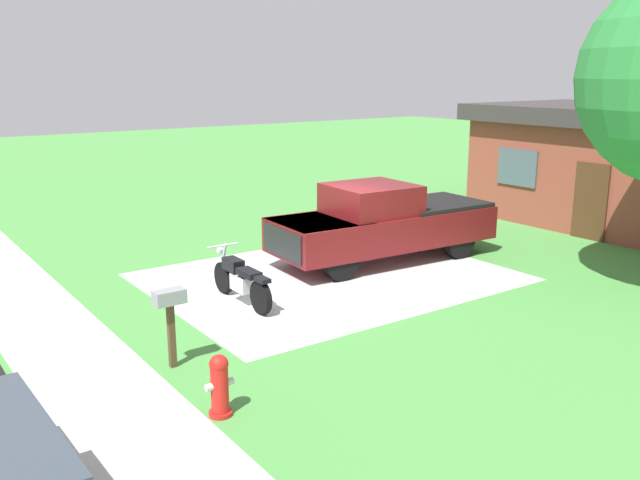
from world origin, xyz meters
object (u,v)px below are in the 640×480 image
at_px(motorcycle, 241,280).
at_px(fire_hydrant, 220,386).
at_px(mailbox, 170,307).
at_px(pickup_truck, 385,222).

bearing_deg(motorcycle, fire_hydrant, -32.48).
relative_size(motorcycle, mailbox, 1.76).
height_order(motorcycle, pickup_truck, pickup_truck).
distance_m(motorcycle, mailbox, 3.15).
xyz_separation_m(fire_hydrant, mailbox, (-1.82, 0.11, 0.55)).
height_order(fire_hydrant, mailbox, mailbox).
bearing_deg(pickup_truck, mailbox, -67.42).
bearing_deg(fire_hydrant, motorcycle, 147.52).
height_order(motorcycle, mailbox, mailbox).
bearing_deg(mailbox, motorcycle, 131.01).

